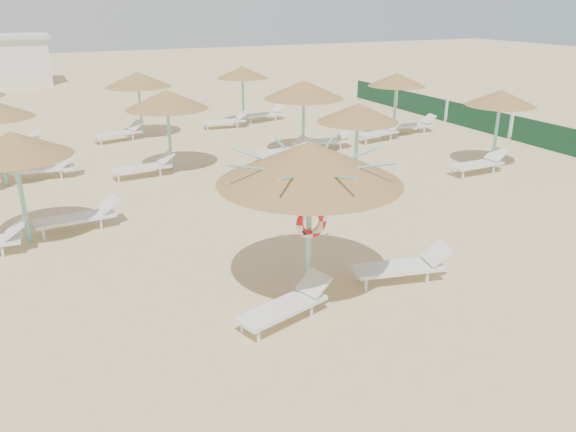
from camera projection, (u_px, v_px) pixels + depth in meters
name	position (u px, v px, depth m)	size (l,w,h in m)	color
ground	(288.00, 295.00, 10.99)	(120.00, 120.00, 0.00)	#D9BD84
main_palapa	(310.00, 163.00, 10.08)	(3.41, 3.41, 3.06)	#73C7C1
lounger_main_a	(288.00, 304.00, 10.01)	(1.95, 1.07, 0.68)	silver
lounger_main_b	(405.00, 266.00, 11.42)	(2.07, 1.00, 0.72)	silver
palapa_field	(214.00, 97.00, 19.34)	(19.95, 13.00, 2.72)	#73C7C1
windbreak_fence	(478.00, 119.00, 24.80)	(0.08, 19.84, 1.10)	#194C25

